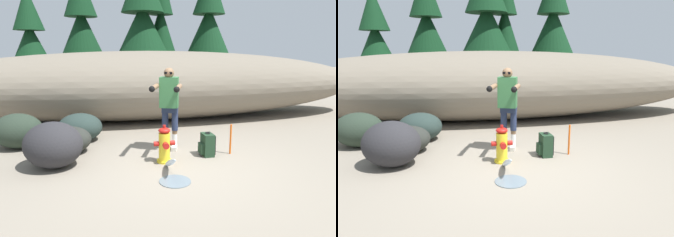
# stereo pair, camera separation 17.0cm
# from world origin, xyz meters

# --- Properties ---
(ground_plane) EXTENTS (56.00, 56.00, 0.04)m
(ground_plane) POSITION_xyz_m (0.00, 0.00, -0.02)
(ground_plane) COLOR gray
(dirt_embankment) EXTENTS (13.87, 3.20, 2.00)m
(dirt_embankment) POSITION_xyz_m (0.00, 4.10, 1.00)
(dirt_embankment) COLOR #756B5B
(dirt_embankment) RESTS_ON ground_plane
(fire_hydrant) EXTENTS (0.39, 0.33, 0.70)m
(fire_hydrant) POSITION_xyz_m (-0.25, 0.33, 0.32)
(fire_hydrant) COLOR yellow
(fire_hydrant) RESTS_ON ground_plane
(hydrant_water_jet) EXTENTS (0.50, 1.01, 0.44)m
(hydrant_water_jet) POSITION_xyz_m (-0.25, -0.28, 0.13)
(hydrant_water_jet) COLOR silver
(hydrant_water_jet) RESTS_ON ground_plane
(utility_worker) EXTENTS (0.70, 1.04, 1.69)m
(utility_worker) POSITION_xyz_m (-0.03, 0.96, 1.06)
(utility_worker) COLOR beige
(utility_worker) RESTS_ON ground_plane
(spare_backpack) EXTENTS (0.30, 0.31, 0.47)m
(spare_backpack) POSITION_xyz_m (0.64, 0.52, 0.22)
(spare_backpack) COLOR #1E3823
(spare_backpack) RESTS_ON ground_plane
(boulder_large) EXTENTS (1.20, 1.06, 0.73)m
(boulder_large) POSITION_xyz_m (-3.09, 1.78, 0.37)
(boulder_large) COLOR #263327
(boulder_large) RESTS_ON ground_plane
(boulder_mid) EXTENTS (1.27, 1.21, 0.81)m
(boulder_mid) POSITION_xyz_m (-2.19, 0.49, 0.41)
(boulder_mid) COLOR #28282B
(boulder_mid) RESTS_ON ground_plane
(boulder_small) EXTENTS (1.08, 0.97, 0.54)m
(boulder_small) POSITION_xyz_m (-2.04, 1.21, 0.27)
(boulder_small) COLOR #292C27
(boulder_small) RESTS_ON ground_plane
(boulder_outlier) EXTENTS (1.07, 0.97, 0.63)m
(boulder_outlier) POSITION_xyz_m (-1.86, 2.04, 0.32)
(boulder_outlier) COLOR #24322E
(boulder_outlier) RESTS_ON ground_plane
(pine_tree_far_left) EXTENTS (2.04, 2.04, 4.74)m
(pine_tree_far_left) POSITION_xyz_m (-4.45, 9.98, 2.55)
(pine_tree_far_left) COLOR #47331E
(pine_tree_far_left) RESTS_ON ground_plane
(pine_tree_left) EXTENTS (2.64, 2.64, 6.21)m
(pine_tree_left) POSITION_xyz_m (-2.38, 12.48, 3.31)
(pine_tree_left) COLOR #47331E
(pine_tree_left) RESTS_ON ground_plane
(pine_tree_center) EXTENTS (2.96, 2.96, 6.11)m
(pine_tree_center) POSITION_xyz_m (0.50, 9.41, 3.24)
(pine_tree_center) COLOR #47331E
(pine_tree_center) RESTS_ON ground_plane
(pine_tree_right) EXTENTS (1.82, 1.82, 5.99)m
(pine_tree_right) POSITION_xyz_m (1.44, 10.08, 3.26)
(pine_tree_right) COLOR #47331E
(pine_tree_right) RESTS_ON ground_plane
(pine_tree_far_right) EXTENTS (2.46, 2.46, 6.03)m
(pine_tree_far_right) POSITION_xyz_m (3.87, 10.16, 3.35)
(pine_tree_far_right) COLOR #47331E
(pine_tree_far_right) RESTS_ON ground_plane
(survey_stake) EXTENTS (0.04, 0.04, 0.60)m
(survey_stake) POSITION_xyz_m (1.12, 0.53, 0.30)
(survey_stake) COLOR #E55914
(survey_stake) RESTS_ON ground_plane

